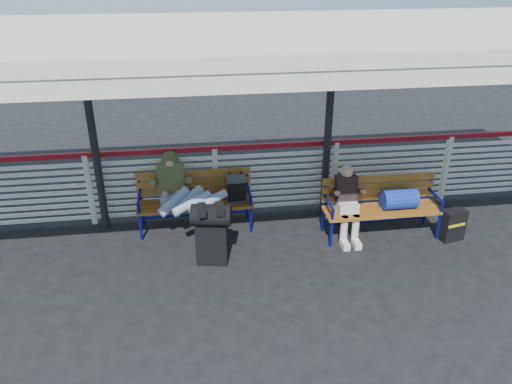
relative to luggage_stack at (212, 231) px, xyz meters
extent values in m
plane|color=black|center=(0.16, -0.52, -0.49)|extent=(60.00, 60.00, 0.00)
cube|color=silver|center=(0.16, 1.38, 0.11)|extent=(12.00, 0.04, 1.04)
cube|color=maroon|center=(0.16, 1.38, 0.71)|extent=(12.00, 0.06, 0.08)
cube|color=silver|center=(0.16, 0.38, 2.59)|extent=(12.60, 3.60, 0.16)
cube|color=silver|center=(0.16, -1.37, 2.46)|extent=(12.60, 0.06, 0.30)
cylinder|color=black|center=(-1.64, 1.23, 1.01)|extent=(0.12, 0.12, 3.00)
cylinder|color=black|center=(1.96, 1.23, 1.01)|extent=(0.12, 0.12, 3.00)
cube|color=black|center=(0.00, 0.00, -0.19)|extent=(0.48, 0.34, 0.60)
cylinder|color=black|center=(0.00, 0.00, 0.26)|extent=(0.60, 0.41, 0.31)
cube|color=#95551D|center=(-0.20, 0.95, -0.04)|extent=(1.80, 0.50, 0.04)
cube|color=#95551D|center=(-0.20, 1.21, 0.23)|extent=(1.80, 0.10, 0.40)
cylinder|color=#0D1094|center=(-1.05, 0.75, -0.27)|extent=(0.04, 0.04, 0.45)
cylinder|color=#0D1094|center=(0.65, 0.75, -0.27)|extent=(0.04, 0.04, 0.45)
cylinder|color=#0D1094|center=(-1.05, 1.22, -0.04)|extent=(0.04, 0.04, 0.90)
cylinder|color=#0D1094|center=(0.65, 1.22, -0.04)|extent=(0.04, 0.04, 0.90)
cube|color=#4A4C51|center=(0.45, 0.97, 0.19)|extent=(0.30, 0.19, 0.42)
cube|color=#95551D|center=(2.63, 0.34, -0.04)|extent=(1.80, 0.50, 0.04)
cube|color=#95551D|center=(2.63, 0.60, 0.23)|extent=(1.80, 0.10, 0.40)
cylinder|color=#0D1094|center=(1.78, 0.14, -0.27)|extent=(0.04, 0.04, 0.45)
cylinder|color=#0D1094|center=(3.48, 0.14, -0.27)|extent=(0.04, 0.04, 0.45)
cylinder|color=#0D1094|center=(1.78, 0.61, -0.04)|extent=(0.04, 0.04, 0.90)
cylinder|color=#0D1094|center=(3.48, 0.61, -0.04)|extent=(0.04, 0.04, 0.90)
cylinder|color=navy|center=(2.88, 0.34, 0.13)|extent=(0.53, 0.31, 0.31)
cube|color=#99ABCF|center=(-0.55, 1.00, 0.05)|extent=(0.36, 0.26, 0.18)
cube|color=#4B4E29|center=(-0.55, 1.20, 0.31)|extent=(0.42, 0.38, 0.53)
sphere|color=#4B4E29|center=(-0.55, 1.30, 0.59)|extent=(0.28, 0.28, 0.28)
sphere|color=tan|center=(-0.55, 1.26, 0.58)|extent=(0.21, 0.21, 0.21)
cube|color=black|center=(-0.12, -0.06, 0.38)|extent=(0.11, 0.27, 0.10)
cube|color=black|center=(0.12, -0.06, 0.38)|extent=(0.11, 0.27, 0.10)
cube|color=beige|center=(2.08, 0.37, 0.04)|extent=(0.30, 0.24, 0.16)
cube|color=black|center=(2.08, 0.51, 0.29)|extent=(0.32, 0.23, 0.42)
sphere|color=tan|center=(2.08, 0.53, 0.56)|extent=(0.19, 0.19, 0.19)
cylinder|color=beige|center=(1.99, 0.19, -0.25)|extent=(0.11, 0.11, 0.46)
cylinder|color=beige|center=(2.17, 0.19, -0.25)|extent=(0.11, 0.11, 0.46)
cube|color=silver|center=(1.99, 0.09, -0.44)|extent=(0.10, 0.24, 0.10)
cube|color=silver|center=(2.17, 0.09, -0.44)|extent=(0.10, 0.24, 0.10)
cube|color=black|center=(3.68, 0.09, -0.25)|extent=(0.39, 0.27, 0.50)
cube|color=gold|center=(3.68, -0.02, -0.20)|extent=(0.30, 0.08, 0.04)
camera|label=1|loc=(-0.24, -6.04, 3.55)|focal=35.00mm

